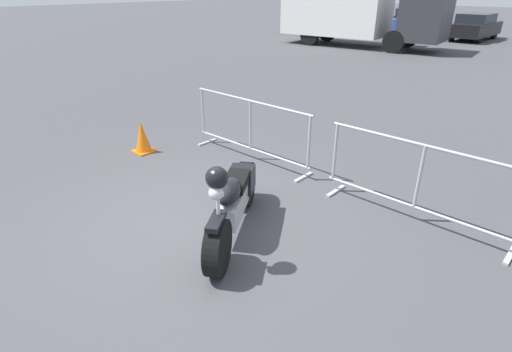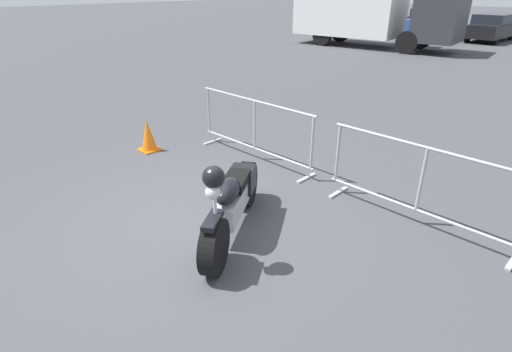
% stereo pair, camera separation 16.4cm
% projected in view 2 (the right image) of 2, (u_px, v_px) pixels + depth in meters
% --- Properties ---
extents(ground_plane, '(120.00, 120.00, 0.00)m').
position_uv_depth(ground_plane, '(190.00, 226.00, 5.15)').
color(ground_plane, '#424247').
extents(motorcycle, '(1.31, 1.86, 1.20)m').
position_uv_depth(motorcycle, '(232.00, 200.00, 4.81)').
color(motorcycle, black).
rests_on(motorcycle, ground).
extents(crowd_barrier_near, '(2.56, 0.49, 1.07)m').
position_uv_depth(crowd_barrier_near, '(255.00, 129.00, 6.86)').
color(crowd_barrier_near, '#9EA0A5').
rests_on(crowd_barrier_near, ground).
extents(crowd_barrier_far, '(2.56, 0.49, 1.07)m').
position_uv_depth(crowd_barrier_far, '(421.00, 185.00, 4.96)').
color(crowd_barrier_far, '#9EA0A5').
rests_on(crowd_barrier_far, ground).
extents(box_truck, '(7.93, 3.22, 2.98)m').
position_uv_depth(box_truck, '(366.00, 11.00, 18.98)').
color(box_truck, silver).
rests_on(box_truck, ground).
extents(parked_car_green, '(1.83, 4.50, 1.53)m').
position_uv_depth(parked_car_green, '(342.00, 17.00, 26.84)').
color(parked_car_green, '#236B38').
rests_on(parked_car_green, ground).
extents(parked_car_maroon, '(1.66, 4.08, 1.38)m').
position_uv_depth(parked_car_maroon, '(384.00, 21.00, 24.96)').
color(parked_car_maroon, maroon).
rests_on(parked_car_maroon, ground).
extents(parked_car_blue, '(1.83, 4.49, 1.52)m').
position_uv_depth(parked_car_blue, '(432.00, 23.00, 22.96)').
color(parked_car_blue, '#284799').
rests_on(parked_car_blue, ground).
extents(parked_car_black, '(1.64, 4.02, 1.37)m').
position_uv_depth(parked_car_black, '(492.00, 27.00, 21.22)').
color(parked_car_black, black).
rests_on(parked_car_black, ground).
extents(traffic_cone, '(0.34, 0.34, 0.59)m').
position_uv_depth(traffic_cone, '(148.00, 136.00, 7.34)').
color(traffic_cone, orange).
rests_on(traffic_cone, ground).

